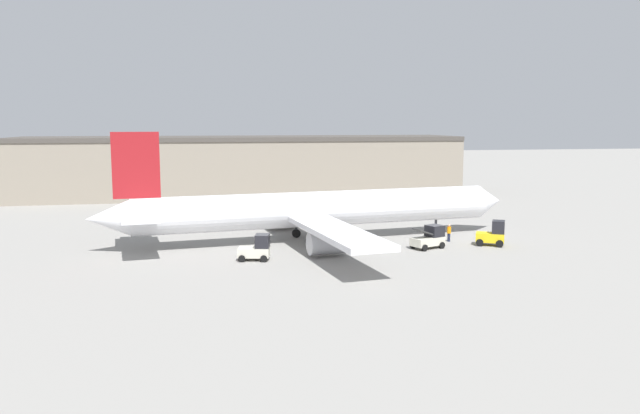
{
  "coord_description": "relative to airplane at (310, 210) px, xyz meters",
  "views": [
    {
      "loc": [
        -13.03,
        -62.91,
        12.22
      ],
      "look_at": [
        0.0,
        0.0,
        3.53
      ],
      "focal_mm": 35.0,
      "sensor_mm": 36.0,
      "label": 1
    }
  ],
  "objects": [
    {
      "name": "ground_crew_worker",
      "position": [
        14.01,
        -3.2,
        -2.3
      ],
      "size": [
        0.4,
        0.4,
        1.81
      ],
      "rotation": [
        0.0,
        0.0,
        4.16
      ],
      "color": "#1E2338",
      "rests_on": "ground_plane"
    },
    {
      "name": "baggage_tug",
      "position": [
        -6.43,
        -7.98,
        -2.22
      ],
      "size": [
        3.08,
        2.46,
        2.34
      ],
      "rotation": [
        0.0,
        0.0,
        -0.23
      ],
      "color": "beige",
      "rests_on": "ground_plane"
    },
    {
      "name": "ground_plane",
      "position": [
        1.04,
        0.13,
        -3.26
      ],
      "size": [
        400.0,
        400.0,
        0.0
      ],
      "primitive_type": "plane",
      "color": "gray"
    },
    {
      "name": "terminal_building",
      "position": [
        -3.39,
        43.91,
        1.72
      ],
      "size": [
        73.43,
        16.36,
        9.95
      ],
      "color": "gray",
      "rests_on": "ground_plane"
    },
    {
      "name": "pushback_tug",
      "position": [
        17.44,
        -6.11,
        -2.13
      ],
      "size": [
        3.2,
        2.88,
        2.56
      ],
      "rotation": [
        0.0,
        0.0,
        -0.51
      ],
      "color": "yellow",
      "rests_on": "ground_plane"
    },
    {
      "name": "belt_loader_truck",
      "position": [
        10.75,
        -6.07,
        -2.22
      ],
      "size": [
        3.67,
        2.88,
        2.24
      ],
      "rotation": [
        0.0,
        0.0,
        0.4
      ],
      "color": "beige",
      "rests_on": "ground_plane"
    },
    {
      "name": "airplane",
      "position": [
        0.0,
        0.0,
        0.0
      ],
      "size": [
        44.93,
        37.81,
        11.39
      ],
      "rotation": [
        0.0,
        0.0,
        0.12
      ],
      "color": "white",
      "rests_on": "ground_plane"
    }
  ]
}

